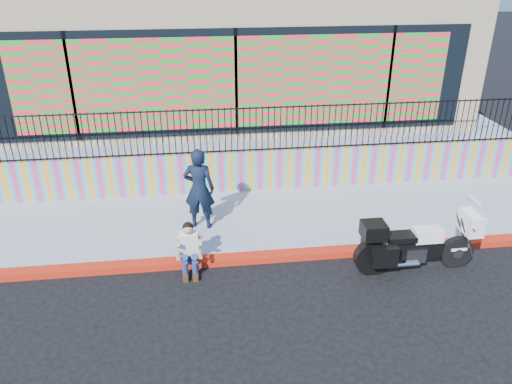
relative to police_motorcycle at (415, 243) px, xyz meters
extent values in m
plane|color=black|center=(-3.18, 0.73, -0.65)|extent=(90.00, 90.00, 0.00)
cube|color=#B41C0C|center=(-3.18, 0.73, -0.58)|extent=(16.00, 0.30, 0.15)
cube|color=#979FB5|center=(-3.18, 2.38, -0.58)|extent=(16.00, 3.00, 0.15)
cube|color=#DF3A81|center=(-3.18, 3.98, 0.05)|extent=(16.00, 0.20, 1.10)
cube|color=#979FB5|center=(-3.18, 9.08, -0.03)|extent=(16.00, 10.00, 1.25)
cube|color=tan|center=(-3.18, 8.88, 2.60)|extent=(14.00, 8.00, 4.00)
cube|color=black|center=(-3.18, 4.86, 2.20)|extent=(12.60, 0.04, 2.80)
cube|color=#FB3745|center=(-3.18, 4.83, 2.20)|extent=(11.48, 0.02, 2.40)
cylinder|color=black|center=(0.95, 0.00, -0.30)|extent=(0.70, 0.15, 0.70)
cylinder|color=black|center=(-0.85, 0.00, -0.30)|extent=(0.70, 0.15, 0.70)
cube|color=black|center=(0.05, 0.00, -0.12)|extent=(1.01, 0.30, 0.36)
cube|color=silver|center=(0.00, 0.00, -0.23)|extent=(0.42, 0.36, 0.32)
cube|color=white|center=(0.24, 0.00, 0.17)|extent=(0.58, 0.34, 0.25)
cube|color=black|center=(-0.32, 0.00, 0.15)|extent=(0.58, 0.36, 0.13)
cube|color=white|center=(1.14, 0.00, 0.39)|extent=(0.32, 0.55, 0.44)
cube|color=silver|center=(1.18, 0.00, 0.73)|extent=(0.19, 0.49, 0.36)
cube|color=black|center=(-0.90, 0.00, 0.35)|extent=(0.47, 0.44, 0.32)
cube|color=black|center=(-0.75, -0.32, -0.07)|extent=(0.51, 0.19, 0.42)
cube|color=black|center=(-0.75, 0.32, -0.07)|extent=(0.51, 0.19, 0.42)
cube|color=white|center=(0.95, 0.00, -0.20)|extent=(0.34, 0.17, 0.06)
imported|color=black|center=(-4.30, 2.11, 0.47)|extent=(0.79, 0.60, 1.94)
cube|color=navy|center=(-4.56, 0.68, -0.41)|extent=(0.36, 0.28, 0.18)
cube|color=white|center=(-4.56, 0.64, -0.06)|extent=(0.38, 0.27, 0.54)
sphere|color=tan|center=(-4.56, 0.60, 0.30)|extent=(0.21, 0.21, 0.21)
cube|color=#472814|center=(-4.66, 0.24, -0.60)|extent=(0.11, 0.26, 0.10)
cube|color=#472814|center=(-4.46, 0.24, -0.60)|extent=(0.11, 0.26, 0.10)
camera|label=1|loc=(-4.28, -8.19, 5.34)|focal=35.00mm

